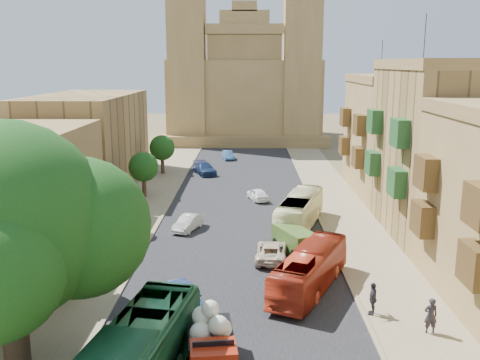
{
  "coord_description": "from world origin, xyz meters",
  "views": [
    {
      "loc": [
        0.68,
        -17.25,
        13.44
      ],
      "look_at": [
        0.0,
        26.0,
        4.0
      ],
      "focal_mm": 40.0,
      "sensor_mm": 36.0,
      "label": 1
    }
  ],
  "objects_px": {
    "car_blue_a": "(185,297)",
    "car_white_a": "(188,223)",
    "ficus_tree": "(8,229)",
    "street_tree_a": "(63,240)",
    "car_white_b": "(257,194)",
    "pedestrian_c": "(373,299)",
    "church": "(245,86)",
    "red_truck": "(212,346)",
    "pedestrian_a": "(431,316)",
    "street_tree_b": "(115,200)",
    "car_blue_b": "(228,155)",
    "street_tree_c": "(143,167)",
    "bus_cream_east": "(300,210)",
    "bus_red_east": "(310,270)",
    "olive_pickup": "(294,240)",
    "car_dkblue": "(204,168)",
    "street_tree_d": "(162,148)",
    "car_cream": "(271,251)"
  },
  "relations": [
    {
      "from": "car_blue_a",
      "to": "car_white_a",
      "type": "xyz_separation_m",
      "value": [
        -1.44,
        14.47,
        -0.08
      ]
    },
    {
      "from": "ficus_tree",
      "to": "street_tree_a",
      "type": "bearing_deg",
      "value": 94.3
    },
    {
      "from": "street_tree_a",
      "to": "car_white_b",
      "type": "bearing_deg",
      "value": 63.04
    },
    {
      "from": "pedestrian_c",
      "to": "church",
      "type": "bearing_deg",
      "value": -154.33
    },
    {
      "from": "red_truck",
      "to": "pedestrian_a",
      "type": "distance_m",
      "value": 11.54
    },
    {
      "from": "street_tree_b",
      "to": "car_blue_b",
      "type": "bearing_deg",
      "value": 77.26
    },
    {
      "from": "car_blue_b",
      "to": "pedestrian_c",
      "type": "height_order",
      "value": "pedestrian_c"
    },
    {
      "from": "street_tree_c",
      "to": "bus_cream_east",
      "type": "height_order",
      "value": "street_tree_c"
    },
    {
      "from": "bus_red_east",
      "to": "car_blue_a",
      "type": "relative_size",
      "value": 2.27
    },
    {
      "from": "street_tree_c",
      "to": "red_truck",
      "type": "xyz_separation_m",
      "value": [
        9.1,
        -32.04,
        -1.75
      ]
    },
    {
      "from": "olive_pickup",
      "to": "car_white_b",
      "type": "bearing_deg",
      "value": 99.45
    },
    {
      "from": "car_dkblue",
      "to": "pedestrian_a",
      "type": "xyz_separation_m",
      "value": [
        14.71,
        -39.81,
        0.23
      ]
    },
    {
      "from": "car_blue_b",
      "to": "pedestrian_a",
      "type": "distance_m",
      "value": 51.9
    },
    {
      "from": "street_tree_b",
      "to": "car_dkblue",
      "type": "xyz_separation_m",
      "value": [
        5.25,
        23.67,
        -2.07
      ]
    },
    {
      "from": "street_tree_c",
      "to": "pedestrian_a",
      "type": "height_order",
      "value": "street_tree_c"
    },
    {
      "from": "bus_cream_east",
      "to": "pedestrian_c",
      "type": "height_order",
      "value": "bus_cream_east"
    },
    {
      "from": "street_tree_a",
      "to": "car_white_a",
      "type": "relative_size",
      "value": 1.38
    },
    {
      "from": "church",
      "to": "car_blue_b",
      "type": "bearing_deg",
      "value": -96.3
    },
    {
      "from": "car_white_a",
      "to": "pedestrian_c",
      "type": "height_order",
      "value": "pedestrian_c"
    },
    {
      "from": "street_tree_c",
      "to": "car_blue_a",
      "type": "xyz_separation_m",
      "value": [
        7.19,
        -25.59,
        -2.43
      ]
    },
    {
      "from": "church",
      "to": "pedestrian_c",
      "type": "relative_size",
      "value": 19.69
    },
    {
      "from": "street_tree_b",
      "to": "red_truck",
      "type": "xyz_separation_m",
      "value": [
        9.1,
        -20.04,
        -1.42
      ]
    },
    {
      "from": "street_tree_d",
      "to": "car_white_b",
      "type": "distance_m",
      "value": 17.75
    },
    {
      "from": "street_tree_a",
      "to": "street_tree_b",
      "type": "relative_size",
      "value": 1.23
    },
    {
      "from": "olive_pickup",
      "to": "bus_red_east",
      "type": "relative_size",
      "value": 0.47
    },
    {
      "from": "bus_red_east",
      "to": "car_dkblue",
      "type": "xyz_separation_m",
      "value": [
        -9.18,
        34.54,
        -0.57
      ]
    },
    {
      "from": "ficus_tree",
      "to": "street_tree_c",
      "type": "bearing_deg",
      "value": 91.08
    },
    {
      "from": "street_tree_b",
      "to": "car_cream",
      "type": "distance_m",
      "value": 13.81
    },
    {
      "from": "street_tree_b",
      "to": "olive_pickup",
      "type": "distance_m",
      "value": 14.77
    },
    {
      "from": "olive_pickup",
      "to": "car_cream",
      "type": "relative_size",
      "value": 0.96
    },
    {
      "from": "car_cream",
      "to": "car_white_b",
      "type": "distance_m",
      "value": 16.7
    },
    {
      "from": "car_blue_b",
      "to": "pedestrian_c",
      "type": "relative_size",
      "value": 1.99
    },
    {
      "from": "street_tree_a",
      "to": "street_tree_b",
      "type": "height_order",
      "value": "street_tree_a"
    },
    {
      "from": "ficus_tree",
      "to": "street_tree_d",
      "type": "bearing_deg",
      "value": 90.78
    },
    {
      "from": "car_blue_a",
      "to": "car_white_a",
      "type": "relative_size",
      "value": 1.09
    },
    {
      "from": "street_tree_d",
      "to": "bus_red_east",
      "type": "relative_size",
      "value": 0.52
    },
    {
      "from": "bus_cream_east",
      "to": "car_white_a",
      "type": "relative_size",
      "value": 2.69
    },
    {
      "from": "street_tree_d",
      "to": "bus_red_east",
      "type": "height_order",
      "value": "street_tree_d"
    },
    {
      "from": "bus_cream_east",
      "to": "bus_red_east",
      "type": "bearing_deg",
      "value": 104.0
    },
    {
      "from": "church",
      "to": "pedestrian_c",
      "type": "xyz_separation_m",
      "value": [
        7.5,
        -68.71,
        -8.59
      ]
    },
    {
      "from": "street_tree_c",
      "to": "car_blue_a",
      "type": "distance_m",
      "value": 26.7
    },
    {
      "from": "olive_pickup",
      "to": "ficus_tree",
      "type": "bearing_deg",
      "value": -130.12
    },
    {
      "from": "street_tree_d",
      "to": "car_white_b",
      "type": "relative_size",
      "value": 1.35
    },
    {
      "from": "car_white_a",
      "to": "street_tree_b",
      "type": "bearing_deg",
      "value": -152.31
    },
    {
      "from": "car_cream",
      "to": "pedestrian_c",
      "type": "xyz_separation_m",
      "value": [
        5.18,
        -8.24,
        0.29
      ]
    },
    {
      "from": "bus_red_east",
      "to": "street_tree_c",
      "type": "bearing_deg",
      "value": -33.37
    },
    {
      "from": "car_dkblue",
      "to": "car_blue_b",
      "type": "distance_m",
      "value": 10.93
    },
    {
      "from": "street_tree_a",
      "to": "bus_cream_east",
      "type": "relative_size",
      "value": 0.51
    },
    {
      "from": "ficus_tree",
      "to": "car_cream",
      "type": "distance_m",
      "value": 19.33
    },
    {
      "from": "car_blue_b",
      "to": "red_truck",
      "type": "bearing_deg",
      "value": -99.71
    }
  ]
}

